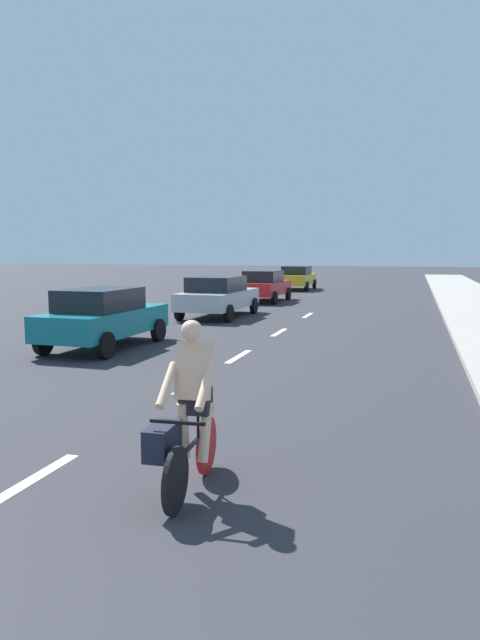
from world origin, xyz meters
The scene contains 11 objects.
ground_plane centered at (0.00, 20.00, 0.00)m, with size 160.00×160.00×0.00m, color #2D2D33.
lane_stripe_1 centered at (0.00, 3.82, 0.00)m, with size 0.16×1.80×0.01m, color white.
lane_stripe_2 centered at (0.00, 8.80, 0.00)m, with size 0.16×1.80×0.01m, color white.
lane_stripe_3 centered at (0.00, 11.80, 0.00)m, with size 0.16×1.80×0.01m, color white.
lane_stripe_4 centered at (0.00, 16.15, 0.00)m, with size 0.16×1.80×0.01m, color white.
lane_stripe_5 centered at (0.00, 21.22, 0.00)m, with size 0.16×1.80×0.01m, color white.
cyclist centered at (1.77, 4.10, 0.83)m, with size 0.65×1.71×1.82m.
parked_car_teal centered at (-3.75, 11.97, 0.84)m, with size 1.98×4.17×1.57m.
parked_car_silver centered at (-3.23, 19.67, 0.84)m, with size 2.18×4.61×1.57m.
parked_car_red centered at (-3.22, 26.82, 0.84)m, with size 2.04×4.30×1.57m.
parked_car_yellow centered at (-3.40, 36.22, 0.84)m, with size 2.00×4.32×1.57m.
Camera 1 is at (3.98, -1.28, 2.51)m, focal length 32.35 mm.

